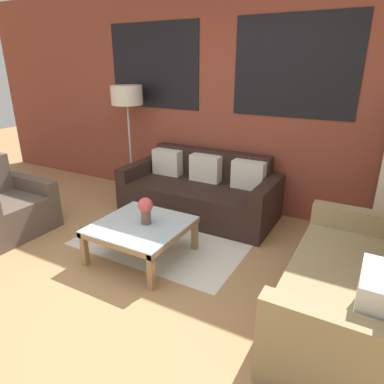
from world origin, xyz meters
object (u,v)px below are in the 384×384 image
at_px(couch_dark, 200,192).
at_px(coffee_table, 141,229).
at_px(settee_vintage, 352,289).
at_px(floor_lamp, 127,100).
at_px(flower_vase, 146,209).
at_px(armchair_corner, 5,209).

height_order(couch_dark, coffee_table, couch_dark).
bearing_deg(couch_dark, settee_vintage, -33.37).
distance_m(couch_dark, floor_lamp, 1.63).
height_order(couch_dark, flower_vase, couch_dark).
relative_size(settee_vintage, floor_lamp, 1.08).
bearing_deg(couch_dark, armchair_corner, -138.02).
bearing_deg(coffee_table, couch_dark, 90.12).
xyz_separation_m(settee_vintage, coffee_table, (-1.91, 0.02, 0.01)).
distance_m(armchair_corner, floor_lamp, 2.07).
height_order(armchair_corner, coffee_table, armchair_corner).
bearing_deg(armchair_corner, floor_lamp, 73.36).
relative_size(coffee_table, floor_lamp, 0.55).
xyz_separation_m(couch_dark, coffee_table, (0.00, -1.25, 0.03)).
bearing_deg(settee_vintage, couch_dark, 146.63).
height_order(settee_vintage, flower_vase, settee_vintage).
relative_size(couch_dark, coffee_table, 2.28).
bearing_deg(floor_lamp, couch_dark, -6.52).
bearing_deg(floor_lamp, armchair_corner, -106.64).
relative_size(armchair_corner, flower_vase, 3.15).
bearing_deg(floor_lamp, settee_vintage, -24.12).
relative_size(couch_dark, flower_vase, 7.28).
xyz_separation_m(coffee_table, flower_vase, (0.04, 0.03, 0.21)).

